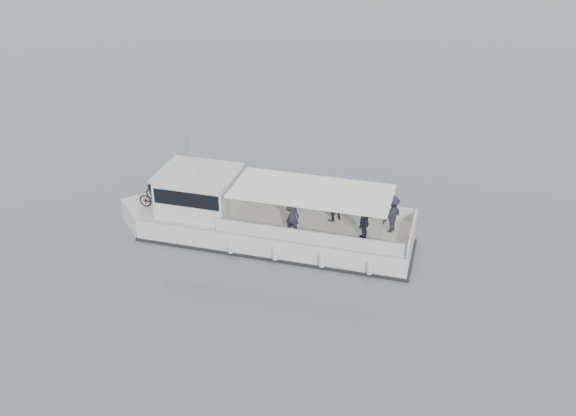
# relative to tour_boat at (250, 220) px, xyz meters

# --- Properties ---
(ground) EXTENTS (1400.00, 1400.00, 0.00)m
(ground) POSITION_rel_tour_boat_xyz_m (-0.96, -0.96, -0.84)
(ground) COLOR #525B60
(ground) RESTS_ON ground
(tour_boat) EXTENTS (12.32, 3.35, 5.15)m
(tour_boat) POSITION_rel_tour_boat_xyz_m (0.00, 0.00, 0.00)
(tour_boat) COLOR silver
(tour_boat) RESTS_ON ground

